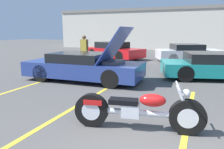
{
  "coord_description": "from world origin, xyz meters",
  "views": [
    {
      "loc": [
        0.36,
        -2.51,
        1.99
      ],
      "look_at": [
        -1.93,
        2.99,
        0.8
      ],
      "focal_mm": 35.0,
      "sensor_mm": 36.0,
      "label": 1
    }
  ],
  "objects_px": {
    "show_car_hood_open": "(84,66)",
    "motorcycle": "(137,110)",
    "parked_car_mid_left_row": "(188,53)",
    "spectator_midground": "(84,48)",
    "parked_car_left_row": "(114,51)",
    "parked_car_mid_right_row": "(213,66)"
  },
  "relations": [
    {
      "from": "show_car_hood_open",
      "to": "motorcycle",
      "type": "bearing_deg",
      "value": -49.74
    },
    {
      "from": "parked_car_mid_left_row",
      "to": "spectator_midground",
      "type": "height_order",
      "value": "spectator_midground"
    },
    {
      "from": "parked_car_left_row",
      "to": "motorcycle",
      "type": "bearing_deg",
      "value": -44.37
    },
    {
      "from": "parked_car_mid_right_row",
      "to": "spectator_midground",
      "type": "xyz_separation_m",
      "value": [
        -6.7,
        0.88,
        0.51
      ]
    },
    {
      "from": "parked_car_left_row",
      "to": "parked_car_mid_left_row",
      "type": "relative_size",
      "value": 1.05
    },
    {
      "from": "motorcycle",
      "to": "spectator_midground",
      "type": "xyz_separation_m",
      "value": [
        -5.13,
        6.87,
        0.63
      ]
    },
    {
      "from": "show_car_hood_open",
      "to": "parked_car_mid_left_row",
      "type": "bearing_deg",
      "value": 62.71
    },
    {
      "from": "parked_car_mid_right_row",
      "to": "parked_car_mid_left_row",
      "type": "distance_m",
      "value": 5.3
    },
    {
      "from": "motorcycle",
      "to": "spectator_midground",
      "type": "distance_m",
      "value": 8.6
    },
    {
      "from": "motorcycle",
      "to": "show_car_hood_open",
      "type": "height_order",
      "value": "show_car_hood_open"
    },
    {
      "from": "show_car_hood_open",
      "to": "parked_car_left_row",
      "type": "relative_size",
      "value": 1.02
    },
    {
      "from": "parked_car_mid_left_row",
      "to": "motorcycle",
      "type": "bearing_deg",
      "value": -113.8
    },
    {
      "from": "motorcycle",
      "to": "spectator_midground",
      "type": "bearing_deg",
      "value": 115.72
    },
    {
      "from": "parked_car_mid_right_row",
      "to": "parked_car_mid_left_row",
      "type": "height_order",
      "value": "parked_car_mid_left_row"
    },
    {
      "from": "spectator_midground",
      "to": "parked_car_left_row",
      "type": "bearing_deg",
      "value": 85.48
    },
    {
      "from": "parked_car_left_row",
      "to": "show_car_hood_open",
      "type": "bearing_deg",
      "value": -56.34
    },
    {
      "from": "parked_car_left_row",
      "to": "parked_car_mid_left_row",
      "type": "xyz_separation_m",
      "value": [
        5.1,
        0.56,
        -0.03
      ]
    },
    {
      "from": "parked_car_mid_right_row",
      "to": "spectator_midground",
      "type": "relative_size",
      "value": 2.62
    },
    {
      "from": "parked_car_left_row",
      "to": "parked_car_mid_left_row",
      "type": "height_order",
      "value": "parked_car_left_row"
    },
    {
      "from": "show_car_hood_open",
      "to": "parked_car_mid_left_row",
      "type": "height_order",
      "value": "show_car_hood_open"
    },
    {
      "from": "show_car_hood_open",
      "to": "parked_car_left_row",
      "type": "distance_m",
      "value": 7.18
    },
    {
      "from": "motorcycle",
      "to": "parked_car_mid_left_row",
      "type": "height_order",
      "value": "parked_car_mid_left_row"
    }
  ]
}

